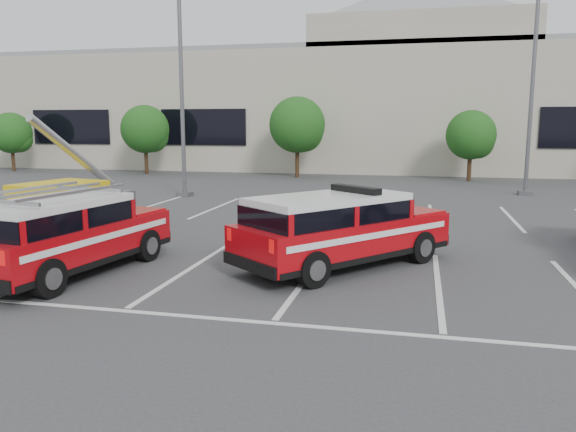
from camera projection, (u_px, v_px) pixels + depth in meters
name	position (u px, v px, depth m)	size (l,w,h in m)	color
ground	(307.00, 278.00, 11.91)	(120.00, 120.00, 0.00)	#363639
stall_markings	(337.00, 236.00, 16.23)	(23.00, 15.00, 0.01)	silver
convention_building	(393.00, 103.00, 41.71)	(60.00, 16.99, 13.20)	#B9B29C
tree_far_left	(13.00, 134.00, 38.29)	(2.77, 2.77, 3.99)	#3F2B19
tree_left	(147.00, 131.00, 36.00)	(3.07, 3.07, 4.42)	#3F2B19
tree_mid_left	(299.00, 127.00, 33.70)	(3.37, 3.37, 4.85)	#3F2B19
tree_mid_right	(472.00, 137.00, 31.54)	(2.77, 2.77, 3.99)	#3F2B19
light_pole_left	(181.00, 78.00, 24.40)	(0.90, 0.60, 10.24)	#59595E
light_pole_mid	(533.00, 79.00, 24.86)	(0.90, 0.60, 10.24)	#59595E
fire_chief_suv	(341.00, 235.00, 12.69)	(4.73, 5.21, 1.82)	#A3070E
ladder_suv	(67.00, 240.00, 12.06)	(2.59, 5.04, 1.90)	#A3070E
utility_rig	(55.00, 212.00, 16.33)	(4.13, 4.30, 3.49)	#59595E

